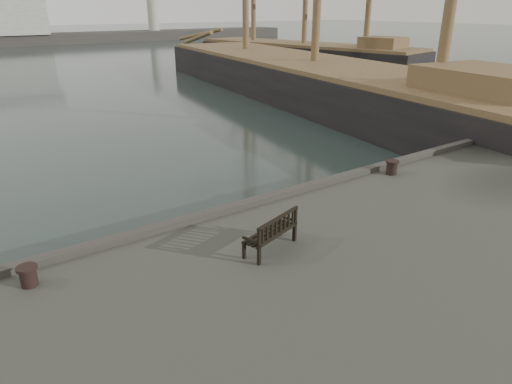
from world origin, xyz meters
The scene contains 6 objects.
ground centered at (0.00, 0.00, 0.00)m, with size 400.00×400.00×0.00m, color black.
bench centered at (-0.22, -2.53, 1.84)m, with size 1.60×0.94×0.87m.
bollard_left centered at (-5.12, -0.89, 1.78)m, with size 0.41×0.41×0.43m, color black.
bollard_right centered at (6.23, -0.73, 1.80)m, with size 0.45×0.45×0.48m, color black.
tall_ship_main centered at (18.98, 17.40, 0.83)m, with size 15.30×45.12×33.22m.
tall_ship_far centered at (31.78, 33.51, 0.84)m, with size 12.23×30.42×25.49m.
Camera 1 is at (-5.90, -9.97, 6.80)m, focal length 32.00 mm.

